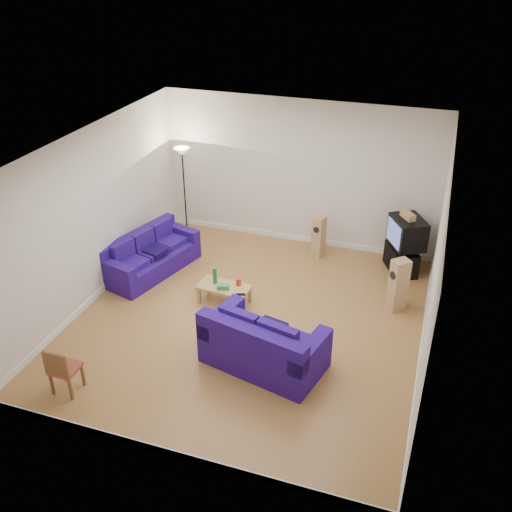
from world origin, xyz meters
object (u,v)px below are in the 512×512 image
(sofa_loveseat, at_px, (262,348))
(television, at_px, (407,232))
(sofa_three_seat, at_px, (149,258))
(coffee_table, at_px, (224,289))
(tv_stand, at_px, (401,259))

(sofa_loveseat, bearing_deg, television, 77.42)
(sofa_three_seat, bearing_deg, coffee_table, 87.65)
(coffee_table, xyz_separation_m, television, (3.04, 2.23, 0.60))
(sofa_three_seat, relative_size, tv_stand, 2.69)
(tv_stand, relative_size, television, 0.90)
(tv_stand, xyz_separation_m, television, (0.04, -0.03, 0.64))
(sofa_three_seat, bearing_deg, tv_stand, 124.19)
(tv_stand, bearing_deg, coffee_table, -78.52)
(sofa_three_seat, height_order, tv_stand, sofa_three_seat)
(coffee_table, height_order, television, television)
(sofa_loveseat, relative_size, television, 2.21)
(sofa_loveseat, distance_m, television, 4.18)
(sofa_loveseat, bearing_deg, sofa_three_seat, 159.22)
(sofa_three_seat, height_order, coffee_table, sofa_three_seat)
(sofa_three_seat, distance_m, television, 5.22)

